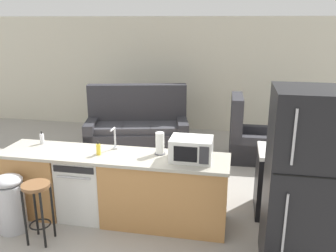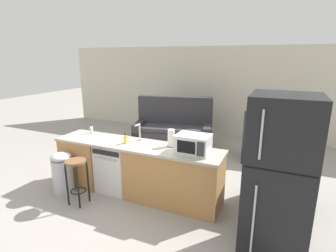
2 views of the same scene
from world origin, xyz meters
The scene contains 16 objects.
ground_plane centered at (0.00, 0.00, 0.00)m, with size 24.00×24.00×0.00m, color gray.
wall_back centered at (0.30, 4.20, 1.30)m, with size 10.00×0.06×2.60m.
kitchen_counter centered at (0.24, 0.00, 0.42)m, with size 2.94×0.66×0.90m.
dishwasher centered at (-0.25, 0.00, 0.42)m, with size 0.58×0.61×0.84m.
stove_range centered at (2.35, 0.55, 0.45)m, with size 0.76×0.68×0.90m.
refrigerator centered at (2.35, -0.55, 0.96)m, with size 0.72×0.73×1.92m.
microwave centered at (1.15, 0.00, 1.04)m, with size 0.50×0.37×0.28m.
sink_faucet centered at (0.12, 0.18, 1.03)m, with size 0.07×0.18×0.30m.
paper_towel_roll centered at (0.74, 0.12, 1.04)m, with size 0.14×0.14×0.28m.
soap_bottle centered at (-0.01, -0.05, 0.97)m, with size 0.06×0.06×0.18m.
dish_soap_bottle centered at (-0.92, 0.19, 0.97)m, with size 0.06×0.06×0.18m.
kettle centered at (2.52, 0.42, 0.99)m, with size 0.21×0.17×0.19m.
bar_stool centered at (-0.54, -0.66, 0.54)m, with size 0.32×0.32×0.74m.
trash_bin centered at (-1.00, -0.52, 0.38)m, with size 0.35×0.35×0.74m.
couch centered at (-0.29, 2.67, 0.39)m, with size 2.15×1.32×1.27m.
armchair centered at (1.87, 2.48, 0.35)m, with size 0.83×0.88×1.20m.
Camera 2 is at (2.31, -3.54, 2.30)m, focal length 28.00 mm.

